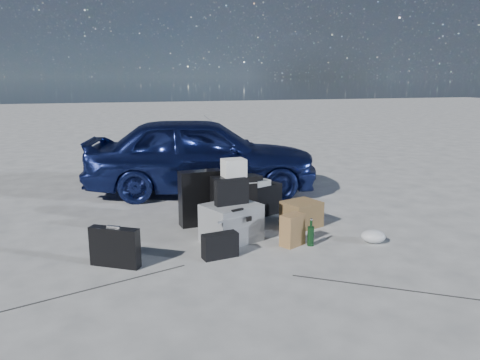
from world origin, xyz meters
name	(u,v)px	position (x,y,z in m)	size (l,w,h in m)	color
ground	(243,250)	(0.00, 0.00, 0.00)	(60.00, 60.00, 0.00)	beige
car	(202,154)	(0.14, 2.59, 0.60)	(1.41, 3.50, 1.19)	navy
pelican_case	(231,223)	(-0.04, 0.32, 0.21)	(0.57, 0.46, 0.41)	gray
laptop_bag	(232,192)	(-0.03, 0.32, 0.55)	(0.37, 0.09, 0.28)	black
briefcase	(115,247)	(-1.29, -0.05, 0.19)	(0.49, 0.11, 0.38)	black
suitcase_left	(201,198)	(-0.23, 0.98, 0.33)	(0.52, 0.19, 0.67)	black
suitcase_right	(234,202)	(0.11, 0.73, 0.32)	(0.53, 0.19, 0.63)	black
white_carton	(234,168)	(0.11, 0.72, 0.73)	(0.26, 0.21, 0.21)	white
duffel_bag	(251,201)	(0.46, 1.15, 0.20)	(0.80, 0.34, 0.40)	black
flat_box_white	(251,183)	(0.46, 1.15, 0.44)	(0.42, 0.31, 0.07)	white
flat_box_black	(250,178)	(0.44, 1.13, 0.50)	(0.27, 0.20, 0.06)	black
kraft_bag	(293,230)	(0.55, -0.01, 0.17)	(0.26, 0.15, 0.34)	#9E7745
cardboard_box	(301,214)	(0.91, 0.57, 0.15)	(0.41, 0.36, 0.30)	olive
plastic_bag	(373,236)	(1.42, -0.19, 0.07)	(0.26, 0.22, 0.14)	silver
messenger_bag	(220,245)	(-0.28, -0.13, 0.13)	(0.36, 0.13, 0.25)	black
green_bottle	(311,233)	(0.73, -0.08, 0.14)	(0.07, 0.07, 0.28)	black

